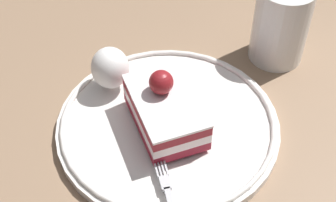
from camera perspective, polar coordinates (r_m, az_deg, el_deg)
The scene contains 5 objects.
ground_plane at distance 0.57m, azimuth 0.34°, elevation -1.40°, with size 2.40×2.40×0.00m, color #8D6E52.
dessert_plate at distance 0.55m, azimuth 0.00°, elevation -2.73°, with size 0.25×0.25×0.02m.
cake_slice at distance 0.52m, azimuth -0.33°, elevation -0.98°, with size 0.11×0.08×0.06m.
whipped_cream_dollop at distance 0.57m, azimuth -6.76°, elevation 3.87°, with size 0.04×0.04×0.05m, color white.
drink_glass_near at distance 0.63m, azimuth 12.92°, elevation 8.30°, with size 0.07×0.07×0.10m.
Camera 1 is at (-0.38, 0.07, 0.42)m, focal length 52.29 mm.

